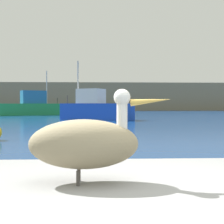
# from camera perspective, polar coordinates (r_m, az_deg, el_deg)

# --- Properties ---
(hillside_backdrop) EXTENTS (140.00, 10.63, 5.61)m
(hillside_backdrop) POSITION_cam_1_polar(r_m,az_deg,el_deg) (68.91, -2.19, 2.66)
(hillside_backdrop) COLOR #7F755B
(hillside_backdrop) RESTS_ON ground
(pier_dock) EXTENTS (3.99, 2.37, 0.62)m
(pier_dock) POSITION_cam_1_polar(r_m,az_deg,el_deg) (2.84, -4.98, -18.58)
(pier_dock) COLOR gray
(pier_dock) RESTS_ON ground
(pelican) EXTENTS (1.19, 0.47, 0.79)m
(pelican) POSITION_cam_1_polar(r_m,az_deg,el_deg) (2.68, -4.73, -5.45)
(pelican) COLOR gray
(pelican) RESTS_ON pier_dock
(fishing_boat_green) EXTENTS (7.55, 5.25, 5.27)m
(fishing_boat_green) POSITION_cam_1_polar(r_m,az_deg,el_deg) (38.64, -14.41, 0.94)
(fishing_boat_green) COLOR #1E8C4C
(fishing_boat_green) RESTS_ON ground
(fishing_boat_blue) EXTENTS (6.18, 4.55, 4.93)m
(fishing_boat_blue) POSITION_cam_1_polar(r_m,az_deg,el_deg) (26.48, -2.95, 0.64)
(fishing_boat_blue) COLOR blue
(fishing_boat_blue) RESTS_ON ground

